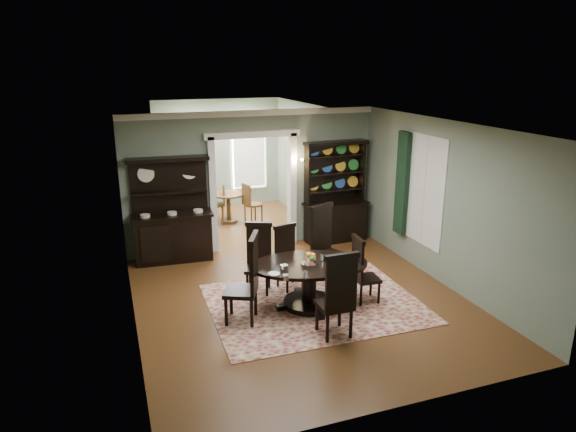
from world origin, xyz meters
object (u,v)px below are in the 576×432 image
dining_table (309,276)px  sideboard (172,225)px  parlor_table (228,203)px  welsh_dresser (335,205)px

dining_table → sideboard: (-1.86, 2.91, 0.21)m
sideboard → parlor_table: bearing=55.5°
sideboard → welsh_dresser: size_ratio=0.94×
dining_table → sideboard: bearing=132.7°
dining_table → parlor_table: 5.10m
dining_table → parlor_table: bearing=102.1°
sideboard → parlor_table: size_ratio=2.64×
dining_table → welsh_dresser: bearing=68.4°
dining_table → welsh_dresser: welsh_dresser is taller
welsh_dresser → sideboard: bearing=177.5°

